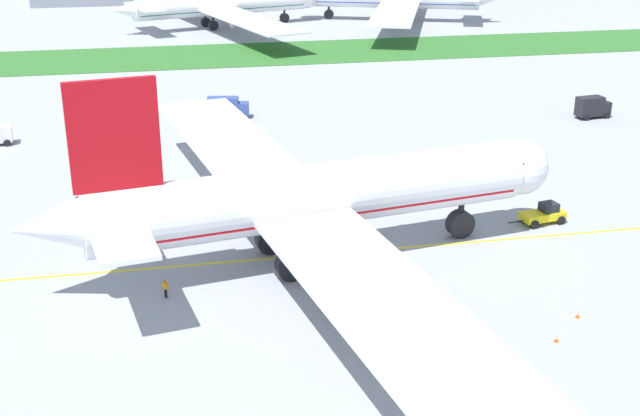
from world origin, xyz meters
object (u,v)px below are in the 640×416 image
Objects in this scene: ground_crew_marshaller_front at (165,287)px; ground_crew_wingwalker_port at (447,317)px; service_truck_baggage_loader at (593,107)px; airliner_foreground at (306,198)px; service_truck_catering_van at (227,107)px; parked_airliner_far_left at (219,6)px; traffic_cone_port_wing at (556,339)px; traffic_cone_near_nose at (578,314)px; pushback_tug at (544,214)px.

ground_crew_wingwalker_port is at bearing -23.66° from ground_crew_marshaller_front.
airliner_foreground is at bearing -140.81° from service_truck_baggage_loader.
service_truck_catering_van is 0.08× the size of parked_airliner_far_left.
service_truck_catering_van is at bearing 105.17° from traffic_cone_port_wing.
traffic_cone_near_nose is at bearing -118.72° from service_truck_baggage_loader.
service_truck_catering_van is (-28.13, 46.78, 0.68)m from pushback_tug.
traffic_cone_near_nose is (19.59, -14.79, -5.98)m from airliner_foreground.
service_truck_baggage_loader reaches higher than ground_crew_wingwalker_port.
ground_crew_wingwalker_port is 2.69× the size of traffic_cone_port_wing.
service_truck_catering_van is at bearing -93.95° from parked_airliner_far_left.
pushback_tug is 20.16m from traffic_cone_near_nose.
ground_crew_marshaller_front is at bearing -159.53° from airliner_foreground.
parked_airliner_far_left reaches higher than service_truck_baggage_loader.
parked_airliner_far_left is (-5.75, 145.48, 4.18)m from ground_crew_wingwalker_port.
ground_crew_marshaller_front is 77.87m from service_truck_baggage_loader.
ground_crew_marshaller_front is 57.05m from service_truck_catering_van.
traffic_cone_port_wing is at bearing -48.06° from airliner_foreground.
service_truck_catering_van is (-22.19, 66.03, 1.37)m from traffic_cone_near_nose.
ground_crew_wingwalker_port is at bearing -80.25° from service_truck_catering_van.
traffic_cone_near_nose is (32.59, -9.94, -0.74)m from ground_crew_marshaller_front.
pushback_tug reaches higher than ground_crew_marshaller_front.
ground_crew_marshaller_front is (-13.00, -4.85, -5.24)m from airliner_foreground.
service_truck_baggage_loader is at bearing 39.19° from airliner_foreground.
airliner_foreground reaches higher than pushback_tug.
ground_crew_wingwalker_port is at bearing 154.00° from traffic_cone_port_wing.
parked_airliner_far_left is (5.52, 79.90, 3.48)m from service_truck_catering_van.
pushback_tug is 24.35m from traffic_cone_port_wing.
service_truck_baggage_loader is (41.41, 55.16, 0.75)m from ground_crew_wingwalker_port.
traffic_cone_near_nose is 63.43m from service_truck_baggage_loader.
pushback_tug is at bearing 48.10° from ground_crew_wingwalker_port.
airliner_foreground reaches higher than traffic_cone_near_nose.
service_truck_catering_van is at bearing 121.02° from pushback_tug.
ground_crew_marshaller_front is 0.02× the size of parked_airliner_far_left.
traffic_cone_near_nose is at bearing -37.05° from airliner_foreground.
traffic_cone_near_nose is (10.93, -0.45, -0.67)m from ground_crew_wingwalker_port.
service_truck_baggage_loader is at bearing 55.99° from pushback_tug.
traffic_cone_near_nose is at bearing -2.37° from ground_crew_wingwalker_port.
service_truck_baggage_loader is (50.07, 40.82, -4.56)m from airliner_foreground.
ground_crew_marshaller_front is 136.98m from parked_airliner_far_left.
traffic_cone_near_nose is at bearing -16.96° from ground_crew_marshaller_front.
parked_airliner_far_left reaches higher than service_truck_catering_van.
airliner_foreground reaches higher than parked_airliner_far_left.
traffic_cone_near_nose is 146.96m from parked_airliner_far_left.
ground_crew_marshaller_front is at bearing -96.67° from parked_airliner_far_left.
service_truck_catering_van is at bearing 99.75° from ground_crew_wingwalker_port.
airliner_foreground is 17.58m from ground_crew_wingwalker_port.
airliner_foreground is at bearing -91.27° from parked_airliner_far_left.
pushback_tug is 1.20× the size of service_truck_baggage_loader.
parked_airliner_far_left is (15.91, 135.99, 4.11)m from ground_crew_marshaller_front.
parked_airliner_far_left reaches higher than traffic_cone_port_wing.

